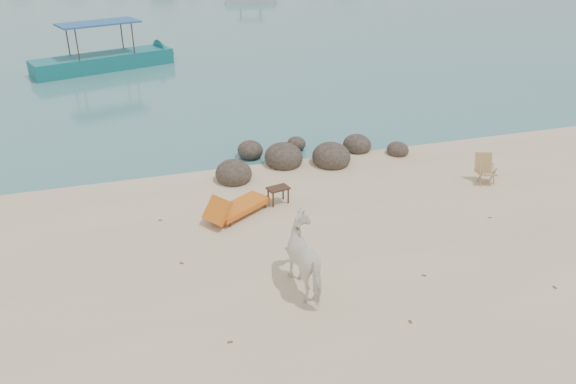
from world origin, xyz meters
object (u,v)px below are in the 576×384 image
Objects in this scene: boulders at (300,158)px; side_table at (278,196)px; cow at (309,258)px; boat_near at (99,30)px; deck_chair at (488,171)px; lounge_chair at (240,204)px.

boulders is 11.20× the size of side_table.
boat_near is at bearing -85.49° from cow.
cow is 2.08× the size of deck_chair.
boat_near reaches higher than side_table.
cow reaches higher than deck_chair.
lounge_chair is (-0.63, 3.47, -0.42)m from cow.
boulders is 3.68m from lounge_chair.
side_table is at bearing -102.51° from cow.
boulders is 0.82× the size of boat_near.
boat_near is (-5.58, 14.38, 1.67)m from boulders.
boulders is 7.76× the size of deck_chair.
deck_chair is at bearing -159.02° from cow.
cow reaches higher than side_table.
boat_near reaches higher than deck_chair.
boat_near is (-4.16, 16.81, 1.63)m from side_table.
cow is 0.86× the size of lounge_chair.
side_table is at bearing -95.15° from boat_near.
side_table is 6.00m from deck_chair.
lounge_chair is at bearing -85.42° from cow.
cow is at bearing -112.72° from lounge_chair.
cow is 0.22× the size of boat_near.
boat_near is (-3.09, 17.09, 1.56)m from lounge_chair.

